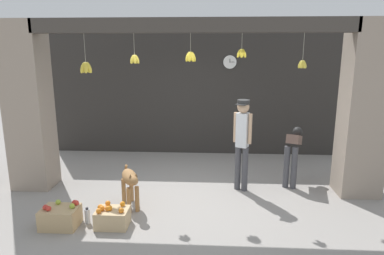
{
  "coord_description": "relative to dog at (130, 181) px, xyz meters",
  "views": [
    {
      "loc": [
        0.35,
        -5.67,
        2.54
      ],
      "look_at": [
        0.0,
        0.39,
        1.16
      ],
      "focal_mm": 32.0,
      "sensor_mm": 36.0,
      "label": 1
    }
  ],
  "objects": [
    {
      "name": "worker_stooping",
      "position": [
        2.87,
        1.2,
        0.23
      ],
      "size": [
        0.46,
        0.77,
        1.04
      ],
      "rotation": [
        0.0,
        0.0,
        -0.38
      ],
      "color": "#424247",
      "rests_on": "ground_plane"
    },
    {
      "name": "fruit_crate_oranges",
      "position": [
        -0.13,
        -0.63,
        -0.32
      ],
      "size": [
        0.47,
        0.36,
        0.33
      ],
      "color": "tan",
      "rests_on": "ground_plane"
    },
    {
      "name": "fruit_crate_apples",
      "position": [
        -0.88,
        -0.68,
        -0.31
      ],
      "size": [
        0.52,
        0.4,
        0.37
      ],
      "color": "tan",
      "rests_on": "ground_plane"
    },
    {
      "name": "water_bottle",
      "position": [
        -0.53,
        -0.56,
        -0.35
      ],
      "size": [
        0.08,
        0.08,
        0.25
      ],
      "color": "silver",
      "rests_on": "ground_plane"
    },
    {
      "name": "dog",
      "position": [
        0.0,
        0.0,
        0.0
      ],
      "size": [
        0.46,
        0.76,
        0.68
      ],
      "rotation": [
        0.0,
        0.0,
        -1.13
      ],
      "color": "#9E7042",
      "rests_on": "ground_plane"
    },
    {
      "name": "shop_pillar_left",
      "position": [
        -2.02,
        0.82,
        1.06
      ],
      "size": [
        0.7,
        0.6,
        3.05
      ],
      "primitive_type": "cube",
      "color": "gray",
      "rests_on": "ground_plane"
    },
    {
      "name": "wall_clock",
      "position": [
        1.73,
        3.11,
        1.8
      ],
      "size": [
        0.33,
        0.03,
        0.33
      ],
      "color": "black"
    },
    {
      "name": "ground_plane",
      "position": [
        0.96,
        0.52,
        -0.46
      ],
      "size": [
        60.0,
        60.0,
        0.0
      ],
      "primitive_type": "plane",
      "color": "gray"
    },
    {
      "name": "shop_back_wall",
      "position": [
        0.96,
        3.18,
        1.06
      ],
      "size": [
        7.25,
        0.12,
        3.05
      ],
      "primitive_type": "cube",
      "color": "#2D2B28",
      "rests_on": "ground_plane"
    },
    {
      "name": "storefront_awning",
      "position": [
        0.94,
        0.64,
        2.44
      ],
      "size": [
        5.35,
        0.28,
        0.91
      ],
      "color": "#3D3833"
    },
    {
      "name": "shop_pillar_right",
      "position": [
        3.93,
        0.82,
        1.06
      ],
      "size": [
        0.7,
        0.6,
        3.05
      ],
      "primitive_type": "cube",
      "color": "gray",
      "rests_on": "ground_plane"
    },
    {
      "name": "shopkeeper",
      "position": [
        1.87,
        0.84,
        0.54
      ],
      "size": [
        0.32,
        0.31,
        1.69
      ],
      "rotation": [
        0.0,
        0.0,
        2.7
      ],
      "color": "#424247",
      "rests_on": "ground_plane"
    }
  ]
}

